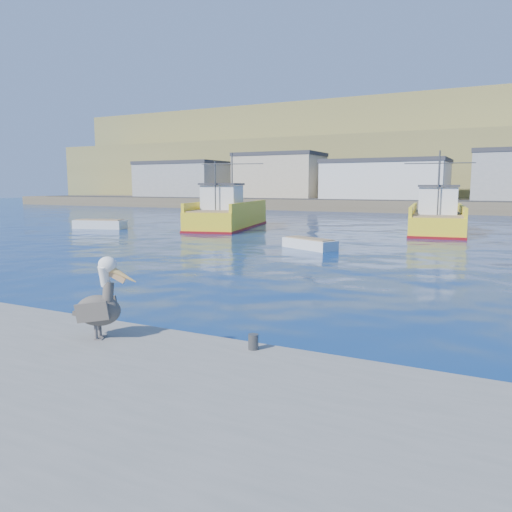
# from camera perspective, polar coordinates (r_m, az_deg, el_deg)

# --- Properties ---
(ground) EXTENTS (260.00, 260.00, 0.00)m
(ground) POSITION_cam_1_polar(r_m,az_deg,el_deg) (14.22, -4.87, -6.84)
(ground) COLOR #071155
(ground) RESTS_ON ground
(dock_bollards) EXTENTS (36.20, 0.20, 0.30)m
(dock_bollards) POSITION_cam_1_polar(r_m,az_deg,el_deg) (11.03, -11.58, -7.87)
(dock_bollards) COLOR #4C4C4C
(dock_bollards) RESTS_ON dock
(far_shore) EXTENTS (200.00, 81.00, 24.00)m
(far_shore) POSITION_cam_1_polar(r_m,az_deg,el_deg) (121.23, 23.71, 9.86)
(far_shore) COLOR brown
(far_shore) RESTS_ON ground
(trawler_yellow_a) EXTENTS (6.98, 13.17, 6.67)m
(trawler_yellow_a) POSITION_cam_1_polar(r_m,az_deg,el_deg) (43.97, -3.27, 4.69)
(trawler_yellow_a) COLOR yellow
(trawler_yellow_a) RESTS_ON ground
(trawler_yellow_b) EXTENTS (5.49, 11.77, 6.52)m
(trawler_yellow_b) POSITION_cam_1_polar(r_m,az_deg,el_deg) (41.74, 19.95, 3.96)
(trawler_yellow_b) COLOR yellow
(trawler_yellow_b) RESTS_ON ground
(skiff_left) EXTENTS (4.67, 2.58, 0.96)m
(skiff_left) POSITION_cam_1_polar(r_m,az_deg,el_deg) (45.15, -17.40, 3.41)
(skiff_left) COLOR silver
(skiff_left) RESTS_ON ground
(skiff_mid) EXTENTS (3.71, 2.70, 0.77)m
(skiff_mid) POSITION_cam_1_polar(r_m,az_deg,el_deg) (29.27, 6.13, 1.30)
(skiff_mid) COLOR silver
(skiff_mid) RESTS_ON ground
(pelican) EXTENTS (1.36, 0.87, 1.72)m
(pelican) POSITION_cam_1_polar(r_m,az_deg,el_deg) (10.81, -17.36, -5.22)
(pelican) COLOR #595451
(pelican) RESTS_ON dock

